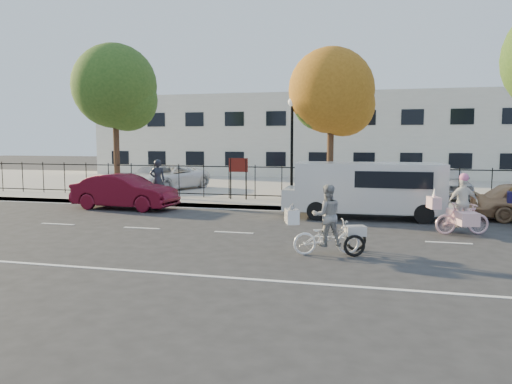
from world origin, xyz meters
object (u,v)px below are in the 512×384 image
(red_sedan, at_px, (125,192))
(lot_car_b, at_px, (169,177))
(zebra_trike, at_px, (327,228))
(lot_car_c, at_px, (331,179))
(lot_car_d, at_px, (447,182))
(unicorn_bike, at_px, (461,212))
(lot_car_a, at_px, (150,178))
(pedestrian, at_px, (158,180))
(white_van, at_px, (366,188))
(lamppost, at_px, (292,131))

(red_sedan, height_order, lot_car_b, lot_car_b)
(zebra_trike, relative_size, lot_car_c, 0.51)
(lot_car_b, bearing_deg, lot_car_d, 17.38)
(zebra_trike, relative_size, unicorn_bike, 1.08)
(lot_car_a, relative_size, lot_car_b, 0.88)
(pedestrian, distance_m, lot_car_d, 12.88)
(white_van, relative_size, red_sedan, 1.31)
(zebra_trike, relative_size, lot_car_a, 0.48)
(lot_car_d, bearing_deg, white_van, -122.81)
(white_van, height_order, red_sedan, white_van)
(unicorn_bike, relative_size, pedestrian, 1.03)
(lot_car_c, distance_m, lot_car_d, 5.58)
(pedestrian, relative_size, lot_car_d, 0.43)
(lot_car_a, bearing_deg, white_van, -26.51)
(white_van, distance_m, lot_car_a, 13.00)
(zebra_trike, relative_size, red_sedan, 0.47)
(zebra_trike, bearing_deg, lot_car_d, -38.48)
(lamppost, distance_m, lot_car_c, 5.26)
(lamppost, height_order, lot_car_c, lamppost)
(zebra_trike, distance_m, unicorn_bike, 4.95)
(zebra_trike, xyz_separation_m, lot_car_c, (-1.28, 13.52, 0.14))
(lot_car_a, distance_m, lot_car_b, 1.16)
(red_sedan, bearing_deg, lot_car_d, -60.85)
(unicorn_bike, bearing_deg, lot_car_c, 11.15)
(white_van, xyz_separation_m, lot_car_c, (-1.99, 7.57, -0.29))
(lot_car_d, bearing_deg, zebra_trike, -112.44)
(lamppost, distance_m, unicorn_bike, 8.46)
(pedestrian, height_order, lot_car_b, pedestrian)
(red_sedan, relative_size, lot_car_b, 0.91)
(pedestrian, bearing_deg, unicorn_bike, 128.54)
(zebra_trike, bearing_deg, lot_car_c, -14.27)
(white_van, distance_m, lot_car_c, 7.83)
(zebra_trike, xyz_separation_m, unicorn_bike, (3.50, 3.50, 0.01))
(zebra_trike, distance_m, white_van, 6.01)
(red_sedan, bearing_deg, lot_car_c, -40.54)
(white_van, relative_size, lot_car_d, 1.34)
(unicorn_bike, xyz_separation_m, lot_car_c, (-4.78, 10.02, 0.12))
(red_sedan, xyz_separation_m, lot_car_a, (-2.00, 6.30, 0.05))
(red_sedan, bearing_deg, lamppost, -60.36)
(unicorn_bike, xyz_separation_m, pedestrian, (-11.52, 4.11, 0.37))
(lot_car_a, height_order, lot_car_c, lot_car_c)
(lot_car_b, distance_m, lot_car_d, 13.60)
(red_sedan, bearing_deg, zebra_trike, -120.79)
(lot_car_a, bearing_deg, lot_car_b, -3.26)
(lot_car_a, bearing_deg, red_sedan, -69.87)
(zebra_trike, height_order, lot_car_d, zebra_trike)
(lamppost, bearing_deg, white_van, -43.26)
(lot_car_b, height_order, lot_car_d, lot_car_d)
(zebra_trike, distance_m, lot_car_c, 13.58)
(pedestrian, bearing_deg, lot_car_a, -92.22)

